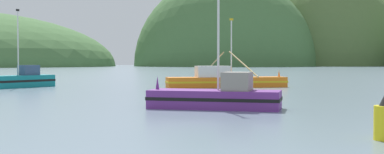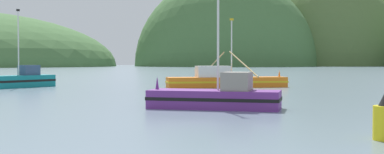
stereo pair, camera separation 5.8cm
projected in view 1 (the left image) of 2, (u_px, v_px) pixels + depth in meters
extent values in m
ellipsoid|color=#516B38|center=(323.00, 66.00, 258.41)|extent=(85.63, 68.51, 95.83)
ellipsoid|color=#47703D|center=(225.00, 66.00, 239.18)|extent=(89.12, 71.30, 88.80)
cube|color=#147F84|center=(21.00, 81.00, 45.75)|extent=(5.08, 6.48, 1.14)
cube|color=black|center=(21.00, 81.00, 45.75)|extent=(5.13, 6.55, 0.21)
cube|color=#334C6B|center=(29.00, 70.00, 46.43)|extent=(1.96, 2.09, 0.96)
cylinder|color=silver|center=(18.00, 43.00, 45.41)|extent=(0.12, 0.12, 5.97)
cube|color=black|center=(18.00, 10.00, 45.31)|extent=(0.22, 0.32, 0.20)
cube|color=orange|center=(227.00, 82.00, 46.12)|extent=(11.56, 4.46, 0.97)
cube|color=gold|center=(227.00, 82.00, 46.12)|extent=(11.67, 4.50, 0.17)
cone|color=orange|center=(279.00, 73.00, 47.04)|extent=(0.24, 0.24, 0.70)
cube|color=silver|center=(212.00, 72.00, 45.83)|extent=(3.40, 2.48, 1.06)
cylinder|color=silver|center=(231.00, 49.00, 46.10)|extent=(0.12, 0.12, 5.33)
cube|color=gold|center=(231.00, 19.00, 46.01)|extent=(0.36, 0.10, 0.20)
cylinder|color=#997F4C|center=(214.00, 63.00, 51.26)|extent=(1.84, 8.28, 2.19)
cylinder|color=#997F4C|center=(242.00, 63.00, 40.85)|extent=(1.84, 8.28, 2.19)
cube|color=#6B2D84|center=(214.00, 99.00, 25.46)|extent=(7.12, 3.66, 0.96)
cube|color=black|center=(214.00, 98.00, 25.46)|extent=(7.19, 3.70, 0.17)
cone|color=#6B2D84|center=(157.00, 83.00, 26.19)|extent=(0.24, 0.24, 0.70)
cube|color=gray|center=(237.00, 81.00, 25.13)|extent=(1.80, 2.23, 0.95)
cylinder|color=silver|center=(218.00, 45.00, 25.32)|extent=(0.12, 0.12, 4.70)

